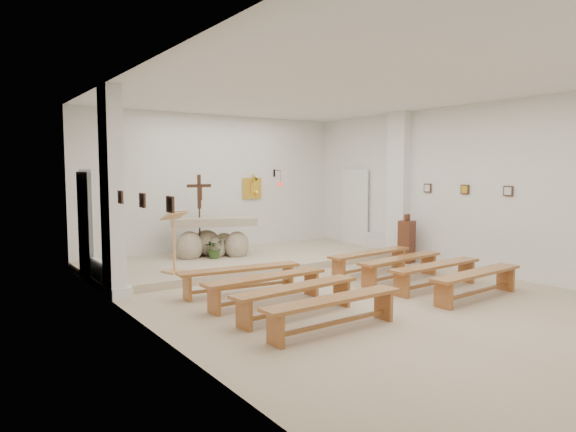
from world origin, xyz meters
TOP-DOWN VIEW (x-y plane):
  - ground at (0.00, 0.00)m, footprint 7.00×10.00m
  - wall_left at (-3.49, 0.00)m, footprint 0.02×10.00m
  - wall_right at (3.49, 0.00)m, footprint 0.02×10.00m
  - wall_back at (0.00, 4.99)m, footprint 7.00×0.02m
  - ceiling at (0.00, 0.00)m, footprint 7.00×10.00m
  - sanctuary_platform at (0.00, 3.50)m, footprint 6.98×3.00m
  - pilaster_left at (-3.37, 2.00)m, footprint 0.26×0.55m
  - pilaster_right at (3.37, 2.00)m, footprint 0.26×0.55m
  - gold_wall_relief at (1.05, 4.96)m, footprint 0.55×0.04m
  - sanctuary_lamp at (1.75, 4.71)m, footprint 0.11×0.36m
  - station_frame_left_front at (-3.47, -0.80)m, footprint 0.03×0.20m
  - station_frame_left_mid at (-3.47, 0.20)m, footprint 0.03×0.20m
  - station_frame_left_rear at (-3.47, 1.20)m, footprint 0.03×0.20m
  - station_frame_right_front at (3.47, -0.80)m, footprint 0.03×0.20m
  - station_frame_right_mid at (3.47, 0.20)m, footprint 0.03×0.20m
  - station_frame_right_rear at (3.47, 1.20)m, footprint 0.03×0.20m
  - radiator_left at (-3.43, 2.70)m, footprint 0.10×0.85m
  - radiator_right at (3.43, 2.70)m, footprint 0.10×0.85m
  - altar at (-0.58, 3.97)m, footprint 2.04×1.33m
  - lectern at (-2.02, 2.69)m, footprint 0.52×0.47m
  - crucifix_stand at (-0.85, 4.09)m, footprint 0.57×0.25m
  - potted_plant at (-0.68, 3.71)m, footprint 0.57×0.54m
  - donation_pedestal at (3.10, 1.46)m, footprint 0.35×0.35m
  - bench_left_front at (-1.53, 1.00)m, footprint 2.20×0.57m
  - bench_right_front at (1.53, 1.00)m, footprint 2.20×0.59m
  - bench_left_second at (-1.53, 0.16)m, footprint 2.19×0.46m
  - bench_right_second at (1.53, 0.16)m, footprint 2.20×0.60m
  - bench_left_third at (-1.53, -0.68)m, footprint 2.20×0.57m
  - bench_right_third at (1.53, -0.68)m, footprint 2.19×0.47m
  - bench_left_fourth at (-1.53, -1.53)m, footprint 2.18×0.41m
  - bench_right_fourth at (1.53, -1.53)m, footprint 2.20×0.52m

SIDE VIEW (x-z plane):
  - ground at x=0.00m, z-range 0.00..0.00m
  - sanctuary_platform at x=0.00m, z-range 0.00..0.15m
  - radiator_left at x=-3.43m, z-range 0.01..0.53m
  - radiator_right at x=3.43m, z-range 0.01..0.53m
  - bench_left_front at x=-1.53m, z-range 0.11..0.57m
  - bench_right_front at x=1.53m, z-range 0.11..0.57m
  - bench_left_second at x=-1.53m, z-range 0.11..0.57m
  - bench_right_second at x=1.53m, z-range 0.11..0.57m
  - bench_left_third at x=-1.53m, z-range 0.11..0.57m
  - bench_right_third at x=1.53m, z-range 0.11..0.57m
  - bench_left_fourth at x=-1.53m, z-range 0.11..0.57m
  - bench_right_fourth at x=1.53m, z-range 0.11..0.57m
  - potted_plant at x=-0.68m, z-range 0.15..0.64m
  - donation_pedestal at x=3.10m, z-range -0.07..1.06m
  - altar at x=-0.58m, z-range 0.04..1.02m
  - lectern at x=-2.02m, z-range 0.14..1.37m
  - crucifix_stand at x=-0.85m, z-range 0.30..2.17m
  - gold_wall_relief at x=1.05m, z-range 1.38..1.92m
  - station_frame_left_front at x=-3.47m, z-range 1.62..1.82m
  - station_frame_left_mid at x=-3.47m, z-range 1.62..1.82m
  - station_frame_left_rear at x=-3.47m, z-range 1.62..1.82m
  - station_frame_right_front at x=3.47m, z-range 1.62..1.82m
  - station_frame_right_mid at x=3.47m, z-range 1.62..1.82m
  - station_frame_right_rear at x=3.47m, z-range 1.62..1.82m
  - wall_left at x=-3.49m, z-range 0.00..3.50m
  - wall_right at x=3.49m, z-range 0.00..3.50m
  - wall_back at x=0.00m, z-range 0.00..3.50m
  - pilaster_left at x=-3.37m, z-range 0.00..3.50m
  - pilaster_right at x=3.37m, z-range 0.00..3.50m
  - sanctuary_lamp at x=1.75m, z-range 1.59..2.03m
  - ceiling at x=0.00m, z-range 3.48..3.50m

